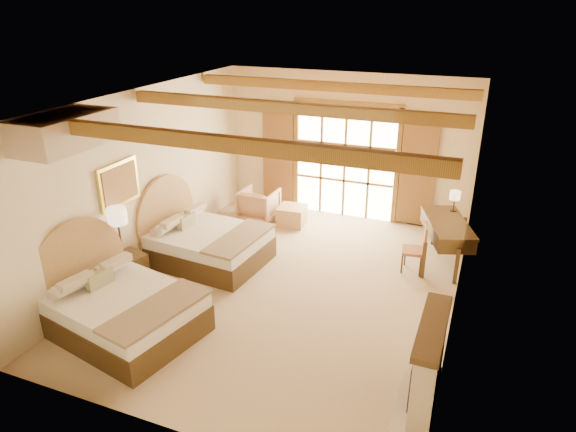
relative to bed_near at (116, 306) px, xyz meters
The scene contains 19 objects.
floor 2.87m from the bed_near, 49.00° to the left, with size 7.00×7.00×0.00m, color tan.
wall_back 6.06m from the bed_near, 71.74° to the left, with size 5.50×5.50×0.00m, color beige.
wall_left 2.60m from the bed_near, 112.55° to the left, with size 7.00×7.00×0.00m, color beige.
wall_right 5.22m from the bed_near, 24.90° to the left, with size 7.00×7.00×0.00m, color beige.
ceiling 3.97m from the bed_near, 49.00° to the left, with size 7.00×7.00×0.00m, color #B47839.
ceiling_beams 3.89m from the bed_near, 49.00° to the left, with size 5.39×4.60×0.18m, color olive, non-canonical shape.
french_doors 5.94m from the bed_near, 71.56° to the left, with size 3.95×0.08×2.60m.
fireplace 4.46m from the bed_near, ahead, with size 0.46×1.40×1.16m.
painting 2.10m from the bed_near, 121.20° to the left, with size 0.06×0.95×0.75m.
canopy_valance 2.59m from the bed_near, 165.36° to the left, with size 0.70×1.40×0.45m, color beige.
bed_near is the anchor object (origin of this frame).
bed_far 2.42m from the bed_near, 89.71° to the left, with size 2.19×1.73×1.35m.
nightstand 1.27m from the bed_near, 120.09° to the left, with size 0.51×0.51×0.61m, color #4A351D.
floor_lamp 1.47m from the bed_near, 122.39° to the left, with size 0.32×0.32×1.50m.
armchair 4.58m from the bed_near, 87.50° to the left, with size 0.78×0.80×0.73m, color tan.
ottoman 4.73m from the bed_near, 78.05° to the left, with size 0.57×0.57×0.42m, color tan.
desk 5.87m from the bed_near, 43.29° to the left, with size 1.16×1.70×0.84m.
desk_chair 5.16m from the bed_near, 42.43° to the left, with size 0.46×0.46×0.92m.
desk_lamp 6.33m from the bed_near, 46.70° to the left, with size 0.20×0.20×0.40m.
Camera 1 is at (2.89, -7.18, 4.58)m, focal length 32.00 mm.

